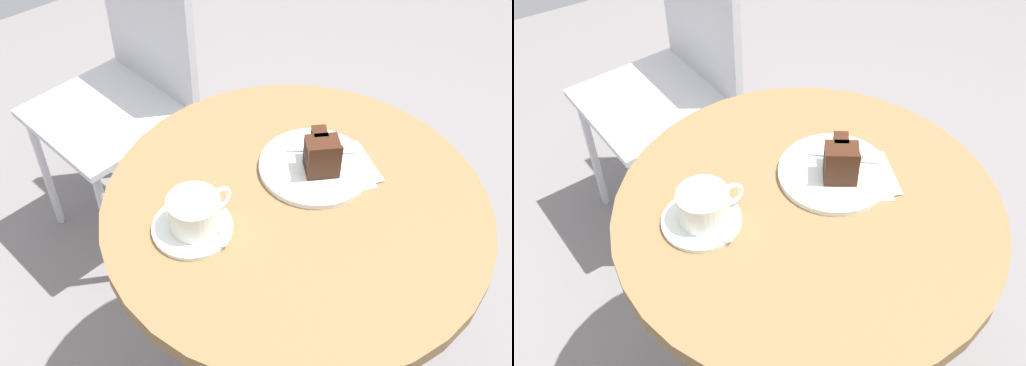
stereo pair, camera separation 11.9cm
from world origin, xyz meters
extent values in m
cylinder|color=brown|center=(0.00, 0.00, 0.69)|extent=(0.74, 0.74, 0.03)
cylinder|color=#B7B7BC|center=(0.00, 0.00, 0.35)|extent=(0.07, 0.07, 0.65)
cylinder|color=silver|center=(-0.19, 0.07, 0.71)|extent=(0.15, 0.15, 0.01)
cylinder|color=silver|center=(-0.18, 0.07, 0.75)|extent=(0.10, 0.10, 0.06)
cylinder|color=beige|center=(-0.18, 0.07, 0.78)|extent=(0.09, 0.09, 0.00)
torus|color=silver|center=(-0.13, 0.07, 0.75)|extent=(0.05, 0.01, 0.05)
cube|color=#B7B7BC|center=(-0.15, 0.04, 0.72)|extent=(0.04, 0.07, 0.00)
ellipsoid|color=#B7B7BC|center=(-0.17, 0.00, 0.72)|extent=(0.02, 0.02, 0.00)
cylinder|color=silver|center=(0.09, 0.05, 0.71)|extent=(0.22, 0.22, 0.01)
cube|color=black|center=(0.09, 0.03, 0.73)|extent=(0.08, 0.08, 0.03)
cube|color=black|center=(0.11, 0.06, 0.73)|extent=(0.04, 0.05, 0.03)
cube|color=#381C0F|center=(0.09, 0.03, 0.75)|extent=(0.08, 0.08, 0.01)
cube|color=#381C0F|center=(0.11, 0.06, 0.75)|extent=(0.04, 0.05, 0.01)
cube|color=black|center=(0.09, 0.03, 0.77)|extent=(0.08, 0.08, 0.03)
cube|color=black|center=(0.11, 0.06, 0.77)|extent=(0.04, 0.05, 0.03)
cube|color=#381C0F|center=(0.09, 0.03, 0.79)|extent=(0.08, 0.08, 0.01)
cube|color=#381C0F|center=(0.11, 0.06, 0.79)|extent=(0.04, 0.05, 0.01)
cube|color=#381C0F|center=(0.08, 0.01, 0.76)|extent=(0.06, 0.04, 0.08)
cube|color=#B7B7BC|center=(0.11, 0.08, 0.72)|extent=(0.09, 0.07, 0.00)
cube|color=#B7B7BC|center=(0.17, 0.04, 0.72)|extent=(0.04, 0.04, 0.00)
cube|color=silver|center=(0.12, 0.02, 0.71)|extent=(0.18, 0.18, 0.00)
cube|color=silver|center=(0.13, 0.01, 0.71)|extent=(0.16, 0.16, 0.00)
cylinder|color=#BCBCC1|center=(-0.22, 0.89, 0.22)|extent=(0.02, 0.02, 0.45)
cylinder|color=#BCBCC1|center=(-0.18, 0.57, 0.22)|extent=(0.02, 0.02, 0.45)
cylinder|color=#BCBCC1|center=(0.10, 0.93, 0.22)|extent=(0.02, 0.02, 0.45)
cylinder|color=#BCBCC1|center=(0.14, 0.61, 0.22)|extent=(0.02, 0.02, 0.45)
cube|color=#BCBCC1|center=(-0.04, 0.75, 0.46)|extent=(0.43, 0.43, 0.02)
cube|color=#BCBCC1|center=(0.14, 0.77, 0.66)|extent=(0.07, 0.36, 0.39)
camera|label=1|loc=(-0.56, -0.60, 1.60)|focal=45.00mm
camera|label=2|loc=(-0.46, -0.67, 1.60)|focal=45.00mm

